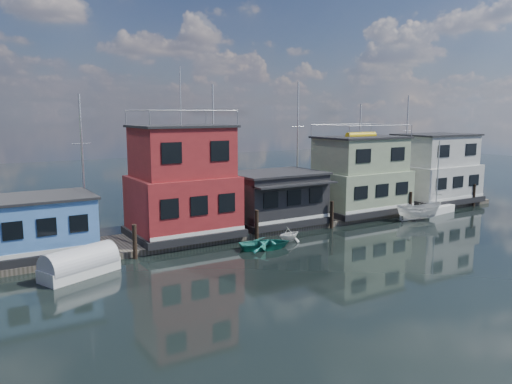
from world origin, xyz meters
TOP-DOWN VIEW (x-y plane):
  - ground at (0.00, 0.00)m, footprint 160.00×160.00m
  - dock at (0.00, 12.00)m, footprint 48.00×5.00m
  - houseboat_blue at (-18.00, 12.00)m, footprint 6.40×4.90m
  - houseboat_red at (-8.50, 12.00)m, footprint 7.40×5.90m
  - houseboat_dark at (-0.50, 11.98)m, footprint 7.40×6.10m
  - houseboat_green at (8.50, 12.00)m, footprint 8.40×5.90m
  - houseboat_white at (18.50, 12.00)m, footprint 8.40×5.90m
  - pilings at (-0.33, 9.20)m, footprint 42.28×0.28m
  - background_masts at (4.76, 18.00)m, footprint 36.40×0.16m
  - dinghy_white at (-2.19, 7.72)m, footprint 2.28×2.07m
  - motorboat at (11.27, 7.61)m, footprint 4.33×2.81m
  - tarp_runabout at (-16.71, 7.56)m, footprint 4.67×3.23m
  - dinghy_teal at (-4.76, 6.82)m, footprint 4.03×3.32m
  - day_sailer at (15.10, 8.92)m, footprint 4.34×1.96m

SIDE VIEW (x-z plane):
  - ground at x=0.00m, z-range 0.00..0.00m
  - dock at x=0.00m, z-range 0.00..0.40m
  - dinghy_teal at x=-4.76m, z-range 0.00..0.73m
  - day_sailer at x=15.10m, z-range -2.91..3.71m
  - dinghy_white at x=-2.19m, z-range 0.00..1.05m
  - tarp_runabout at x=-16.71m, z-range -0.22..1.54m
  - motorboat at x=11.27m, z-range 0.00..1.57m
  - pilings at x=-0.33m, z-range 0.00..2.20m
  - houseboat_blue at x=-18.00m, z-range 0.38..4.04m
  - houseboat_dark at x=-0.50m, z-range 0.39..4.45m
  - houseboat_white at x=18.50m, z-range 0.21..6.87m
  - houseboat_green at x=8.50m, z-range 0.03..7.06m
  - houseboat_red at x=-8.50m, z-range -1.83..10.03m
  - background_masts at x=4.76m, z-range -0.45..11.55m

